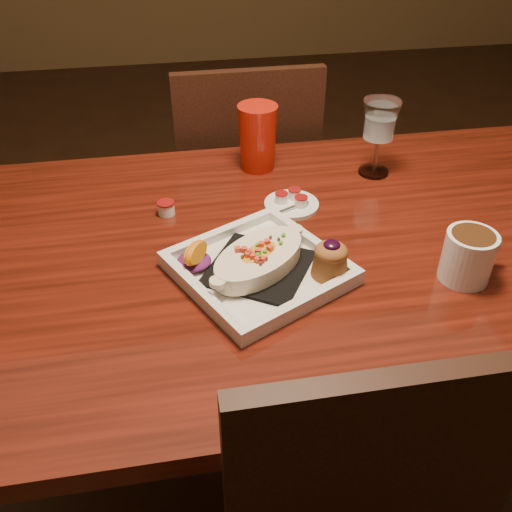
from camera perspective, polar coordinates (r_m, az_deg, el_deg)
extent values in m
plane|color=black|center=(1.69, 2.52, -19.99)|extent=(7.00, 7.00, 0.00)
cube|color=maroon|center=(1.15, 3.48, 0.41)|extent=(1.50, 0.90, 0.04)
cylinder|color=black|center=(1.71, -22.59, -4.82)|extent=(0.07, 0.07, 0.71)
cylinder|color=black|center=(1.88, 20.76, -0.17)|extent=(0.07, 0.07, 0.71)
cube|color=black|center=(0.84, 11.67, -22.09)|extent=(0.40, 0.03, 0.46)
cube|color=black|center=(1.88, -1.56, 5.99)|extent=(0.42, 0.42, 0.04)
cylinder|color=black|center=(2.17, 2.31, 3.53)|extent=(0.04, 0.04, 0.45)
cylinder|color=black|center=(2.13, -6.68, 2.64)|extent=(0.04, 0.04, 0.45)
cylinder|color=black|center=(1.90, 4.41, -2.02)|extent=(0.04, 0.04, 0.45)
cylinder|color=black|center=(1.86, -5.85, -3.15)|extent=(0.04, 0.04, 0.45)
cube|color=black|center=(1.59, -0.66, 10.28)|extent=(0.40, 0.03, 0.46)
cube|color=white|center=(1.06, 0.28, -1.57)|extent=(0.37, 0.37, 0.01)
cube|color=black|center=(1.05, 0.28, -1.18)|extent=(0.23, 0.23, 0.01)
ellipsoid|color=gold|center=(1.04, 0.29, -0.25)|extent=(0.19, 0.18, 0.03)
ellipsoid|color=#5E1550|center=(1.06, -6.23, -0.53)|extent=(0.07, 0.07, 0.02)
cone|color=brown|center=(1.03, 7.42, -0.70)|extent=(0.07, 0.07, 0.05)
ellipsoid|color=brown|center=(1.02, 7.52, 0.42)|extent=(0.06, 0.06, 0.03)
ellipsoid|color=black|center=(1.01, 7.59, 1.11)|extent=(0.03, 0.03, 0.01)
cylinder|color=white|center=(1.09, 20.41, -0.07)|extent=(0.09, 0.09, 0.10)
cylinder|color=#391F0F|center=(1.07, 20.85, 1.61)|extent=(0.08, 0.08, 0.02)
torus|color=white|center=(1.12, 22.11, 0.65)|extent=(0.07, 0.04, 0.07)
cylinder|color=silver|center=(1.41, 11.65, 8.28)|extent=(0.07, 0.07, 0.01)
cylinder|color=silver|center=(1.39, 11.86, 9.80)|extent=(0.01, 0.01, 0.08)
cone|color=silver|center=(1.36, 12.32, 13.08)|extent=(0.09, 0.09, 0.09)
cylinder|color=white|center=(1.26, 3.57, 5.16)|extent=(0.12, 0.12, 0.01)
cylinder|color=white|center=(1.25, 2.55, 5.84)|extent=(0.03, 0.03, 0.02)
cylinder|color=#9F1313|center=(1.24, 2.56, 6.28)|extent=(0.03, 0.03, 0.00)
cylinder|color=white|center=(1.27, 3.86, 6.19)|extent=(0.03, 0.03, 0.02)
cylinder|color=#9F1313|center=(1.26, 3.88, 6.63)|extent=(0.03, 0.03, 0.00)
cylinder|color=white|center=(1.24, 4.52, 5.43)|extent=(0.03, 0.03, 0.02)
cylinder|color=#9F1313|center=(1.23, 4.55, 5.87)|extent=(0.03, 0.03, 0.00)
cylinder|color=white|center=(1.24, -8.97, 4.70)|extent=(0.04, 0.04, 0.03)
cylinder|color=#9F1313|center=(1.23, -9.03, 5.27)|extent=(0.04, 0.04, 0.00)
cone|color=red|center=(1.38, 0.15, 11.75)|extent=(0.09, 0.09, 0.16)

